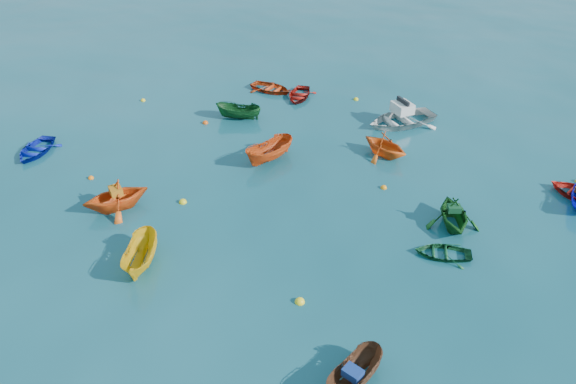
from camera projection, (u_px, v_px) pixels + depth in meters
The scene contains 23 objects.
ground at pixel (220, 253), 23.87m from camera, with size 160.00×160.00×0.00m, color #0A424E.
dinghy_blue_sw at pixel (36, 153), 31.05m from camera, with size 2.11×2.94×0.61m, color #0D1EAC.
sampan_brown_mid at pixel (354, 383), 18.31m from camera, with size 1.02×2.70×1.05m, color brown.
dinghy_orange_w at pixel (118, 208), 26.62m from camera, with size 2.62×3.04×1.60m, color #EE5716.
sampan_yellow_mid at pixel (143, 265), 23.19m from camera, with size 1.16×3.07×1.19m, color yellow.
dinghy_green_e at pixel (442, 255), 23.73m from camera, with size 1.69×2.36×0.49m, color #114C26.
dinghy_red_nw at pixel (271, 91), 38.15m from camera, with size 2.13×2.98×0.62m, color #B3330E.
sampan_orange_n at pixel (270, 161), 30.33m from camera, with size 1.23×3.25×1.26m, color #CA4513.
dinghy_green_n at pixel (451, 226), 25.46m from camera, with size 2.43×2.82×1.48m, color #114C16.
dinghy_red_far at pixel (299, 97), 37.25m from camera, with size 2.02×2.83×0.59m, color #9C130D.
dinghy_orange_far at pixel (384, 155), 30.83m from camera, with size 2.40×2.78×1.47m, color #DF5815.
sampan_green_far at pixel (239, 119), 34.60m from camera, with size 1.05×2.79×1.08m, color #10461B.
motorboat_white at pixel (400, 124), 34.02m from camera, with size 3.15×4.41×1.51m, color silver.
tarp_blue_a at pixel (353, 373), 17.85m from camera, with size 0.61×0.46×0.29m, color navy.
tarp_orange_a at pixel (116, 191), 26.10m from camera, with size 0.70×0.53×0.34m, color #C26B13.
tarp_green_b at pixel (454, 208), 25.06m from camera, with size 0.58×0.44×0.28m, color #104323.
buoy_or_a at pixel (91, 178), 28.82m from camera, with size 0.30×0.30×0.30m, color orange.
buoy_ye_a at pixel (300, 302), 21.41m from camera, with size 0.39×0.39×0.39m, color yellow.
buoy_ye_b at pixel (143, 101), 36.81m from camera, with size 0.31×0.31×0.31m, color yellow.
buoy_or_c at pixel (205, 123), 34.07m from camera, with size 0.35×0.35×0.35m, color #E84F0C.
buoy_ye_c at pixel (183, 203), 27.00m from camera, with size 0.38×0.38×0.38m, color yellow.
buoy_ye_d at pixel (356, 100), 36.95m from camera, with size 0.33×0.33×0.33m, color yellow.
buoy_or_e at pixel (384, 188), 28.06m from camera, with size 0.32×0.32×0.32m, color orange.
Camera 1 is at (13.08, -13.35, 15.34)m, focal length 35.00 mm.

